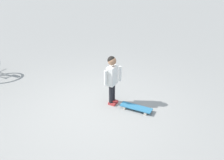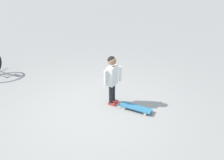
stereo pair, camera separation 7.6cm
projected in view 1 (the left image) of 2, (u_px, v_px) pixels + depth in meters
ground_plane at (94, 114)px, 5.00m from camera, size 50.00×50.00×0.00m
child_person at (112, 75)px, 5.05m from camera, size 0.32×0.29×1.06m
skateboard at (136, 108)px, 5.09m from camera, size 0.33×0.68×0.07m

